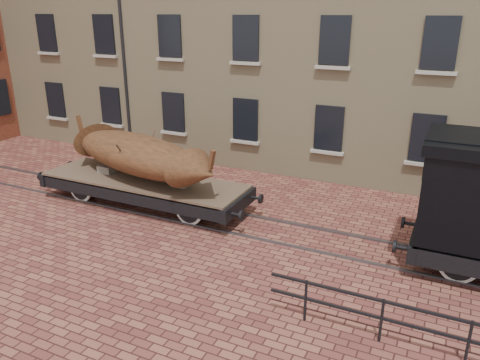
% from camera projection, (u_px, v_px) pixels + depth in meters
% --- Properties ---
extents(ground, '(90.00, 90.00, 0.00)m').
position_uv_depth(ground, '(251.00, 227.00, 14.70)').
color(ground, brown).
extents(rail_track, '(30.00, 1.52, 0.06)m').
position_uv_depth(rail_track, '(251.00, 226.00, 14.69)').
color(rail_track, '#59595E').
rests_on(rail_track, ground).
extents(flatcar_wagon, '(8.22, 2.23, 1.24)m').
position_uv_depth(flatcar_wagon, '(144.00, 184.00, 16.08)').
color(flatcar_wagon, brown).
rests_on(flatcar_wagon, ground).
extents(iron_boat, '(7.18, 3.60, 1.71)m').
position_uv_depth(iron_boat, '(138.00, 154.00, 15.78)').
color(iron_boat, brown).
rests_on(iron_boat, flatcar_wagon).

